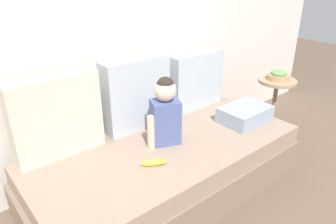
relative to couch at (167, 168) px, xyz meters
name	(u,v)px	position (x,y,z in m)	size (l,w,h in m)	color
ground_plane	(167,189)	(0.00, 0.00, -0.20)	(12.00, 12.00, 0.00)	brown
back_wall	(115,14)	(0.00, 0.60, 1.03)	(5.20, 0.10, 2.46)	silver
couch	(167,168)	(0.00, 0.00, 0.00)	(2.00, 0.94, 0.40)	#826C5B
throw_pillow_left	(56,117)	(-0.62, 0.37, 0.47)	(0.57, 0.16, 0.54)	beige
throw_pillow_center	(136,94)	(0.00, 0.37, 0.48)	(0.53, 0.16, 0.55)	#B2BCC6
throw_pillow_right	(195,80)	(0.62, 0.37, 0.45)	(0.53, 0.16, 0.49)	#B2BCC6
toddler	(165,112)	(0.01, 0.04, 0.44)	(0.30, 0.21, 0.49)	#4C5B93
banana	(154,163)	(-0.23, -0.15, 0.22)	(0.17, 0.04, 0.04)	yellow
folded_blanket	(245,114)	(0.72, -0.12, 0.27)	(0.40, 0.28, 0.12)	#8E9EB2
side_table	(276,92)	(1.45, 0.07, 0.22)	(0.37, 0.37, 0.55)	tan
fruit_bowl	(278,75)	(1.45, 0.07, 0.39)	(0.20, 0.20, 0.10)	tan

